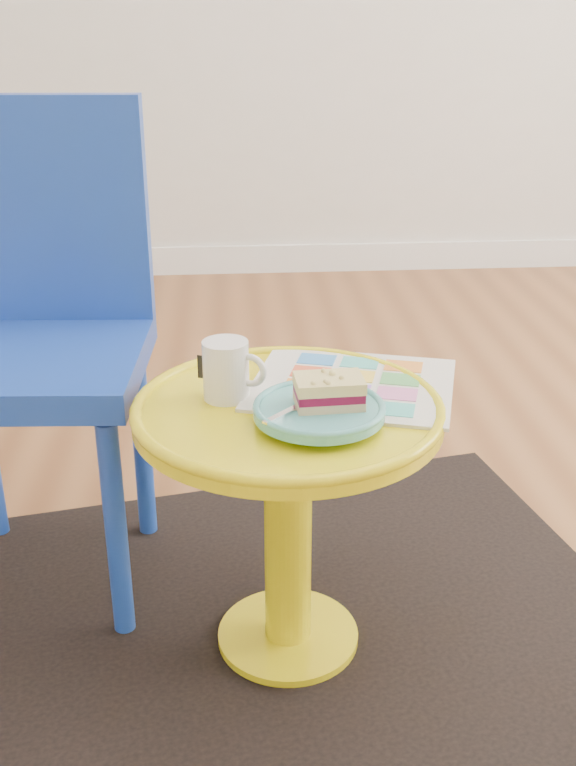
{
  "coord_description": "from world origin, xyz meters",
  "views": [
    {
      "loc": [
        -0.81,
        -1.61,
        1.04
      ],
      "look_at": [
        -0.72,
        -0.39,
        0.51
      ],
      "focal_mm": 40.0,
      "sensor_mm": 36.0,
      "label": 1
    }
  ],
  "objects": [
    {
      "name": "plate",
      "position": [
        -0.68,
        -0.46,
        0.49
      ],
      "size": [
        0.2,
        0.2,
        0.02
      ],
      "color": "#4EA5A6",
      "rests_on": "newspaper"
    },
    {
      "name": "room_walls",
      "position": [
        -0.99,
        0.99,
        0.06
      ],
      "size": [
        4.0,
        4.0,
        4.0
      ],
      "color": "silver",
      "rests_on": "ground"
    },
    {
      "name": "mug",
      "position": [
        -0.81,
        -0.35,
        0.52
      ],
      "size": [
        0.1,
        0.07,
        0.1
      ],
      "rotation": [
        0.0,
        0.0,
        -0.4
      ],
      "color": "white",
      "rests_on": "side_table"
    },
    {
      "name": "cake_slice",
      "position": [
        -0.66,
        -0.45,
        0.52
      ],
      "size": [
        0.11,
        0.07,
        0.04
      ],
      "rotation": [
        0.0,
        0.0,
        0.05
      ],
      "color": "#D3BC8C",
      "rests_on": "plate"
    },
    {
      "name": "fork",
      "position": [
        -0.71,
        -0.46,
        0.5
      ],
      "size": [
        0.11,
        0.11,
        0.0
      ],
      "rotation": [
        0.0,
        0.0,
        -0.78
      ],
      "color": "silver",
      "rests_on": "plate"
    },
    {
      "name": "chair",
      "position": [
        -1.16,
        -0.1,
        0.52
      ],
      "size": [
        0.43,
        0.43,
        0.91
      ],
      "rotation": [
        0.0,
        0.0,
        -0.06
      ],
      "color": "#1A40AE",
      "rests_on": "ground"
    },
    {
      "name": "rug",
      "position": [
        -0.72,
        -0.39,
        0.0
      ],
      "size": [
        1.49,
        1.33,
        0.01
      ],
      "primitive_type": "cube",
      "rotation": [
        0.0,
        0.0,
        0.2
      ],
      "color": "black",
      "rests_on": "ground"
    },
    {
      "name": "side_table",
      "position": [
        -0.72,
        -0.39,
        0.34
      ],
      "size": [
        0.49,
        0.49,
        0.47
      ],
      "color": "yellow",
      "rests_on": "ground"
    },
    {
      "name": "newspaper",
      "position": [
        -0.61,
        -0.32,
        0.47
      ],
      "size": [
        0.4,
        0.36,
        0.01
      ],
      "primitive_type": "cube",
      "rotation": [
        0.0,
        0.0,
        -0.29
      ],
      "color": "silver",
      "rests_on": "side_table"
    }
  ]
}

